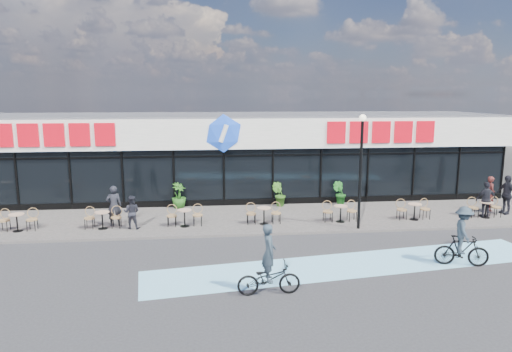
{
  "coord_description": "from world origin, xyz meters",
  "views": [
    {
      "loc": [
        -0.74,
        -15.73,
        5.69
      ],
      "look_at": [
        1.27,
        3.5,
        2.22
      ],
      "focal_mm": 32.0,
      "sensor_mm": 36.0,
      "label": 1
    }
  ],
  "objects_px": {
    "pedestrian_a": "(506,195)",
    "cyclist_a": "(463,240)",
    "pedestrian_c": "(486,200)",
    "patron_right": "(132,212)",
    "potted_plant_right": "(339,193)",
    "potted_plant_left": "(179,195)",
    "patron_left": "(114,206)",
    "potted_plant_mid": "(279,194)",
    "lamp_post": "(361,161)",
    "pedestrian_b": "(490,193)"
  },
  "relations": [
    {
      "from": "potted_plant_left",
      "to": "pedestrian_b",
      "type": "distance_m",
      "value": 15.25
    },
    {
      "from": "potted_plant_right",
      "to": "potted_plant_left",
      "type": "bearing_deg",
      "value": 178.94
    },
    {
      "from": "patron_left",
      "to": "potted_plant_left",
      "type": "bearing_deg",
      "value": -143.02
    },
    {
      "from": "lamp_post",
      "to": "potted_plant_left",
      "type": "distance_m",
      "value": 9.2
    },
    {
      "from": "patron_right",
      "to": "pedestrian_c",
      "type": "height_order",
      "value": "pedestrian_c"
    },
    {
      "from": "potted_plant_right",
      "to": "lamp_post",
      "type": "bearing_deg",
      "value": -95.4
    },
    {
      "from": "pedestrian_c",
      "to": "patron_right",
      "type": "bearing_deg",
      "value": 3.26
    },
    {
      "from": "potted_plant_right",
      "to": "cyclist_a",
      "type": "relative_size",
      "value": 0.58
    },
    {
      "from": "potted_plant_right",
      "to": "patron_left",
      "type": "relative_size",
      "value": 0.68
    },
    {
      "from": "potted_plant_mid",
      "to": "pedestrian_a",
      "type": "distance_m",
      "value": 10.79
    },
    {
      "from": "potted_plant_left",
      "to": "patron_right",
      "type": "height_order",
      "value": "patron_right"
    },
    {
      "from": "potted_plant_mid",
      "to": "patron_right",
      "type": "height_order",
      "value": "patron_right"
    },
    {
      "from": "lamp_post",
      "to": "patron_left",
      "type": "xyz_separation_m",
      "value": [
        -10.32,
        1.49,
        -1.99
      ]
    },
    {
      "from": "potted_plant_right",
      "to": "pedestrian_b",
      "type": "distance_m",
      "value": 7.21
    },
    {
      "from": "pedestrian_a",
      "to": "cyclist_a",
      "type": "distance_m",
      "value": 8.13
    },
    {
      "from": "potted_plant_mid",
      "to": "pedestrian_c",
      "type": "relative_size",
      "value": 0.74
    },
    {
      "from": "patron_right",
      "to": "lamp_post",
      "type": "bearing_deg",
      "value": -177.58
    },
    {
      "from": "potted_plant_mid",
      "to": "cyclist_a",
      "type": "relative_size",
      "value": 0.6
    },
    {
      "from": "potted_plant_left",
      "to": "patron_right",
      "type": "distance_m",
      "value": 3.84
    },
    {
      "from": "potted_plant_mid",
      "to": "cyclist_a",
      "type": "bearing_deg",
      "value": -60.1
    },
    {
      "from": "pedestrian_a",
      "to": "patron_right",
      "type": "bearing_deg",
      "value": -98.31
    },
    {
      "from": "potted_plant_right",
      "to": "patron_right",
      "type": "bearing_deg",
      "value": -161.76
    },
    {
      "from": "potted_plant_left",
      "to": "pedestrian_c",
      "type": "relative_size",
      "value": 0.76
    },
    {
      "from": "potted_plant_right",
      "to": "pedestrian_a",
      "type": "relative_size",
      "value": 0.65
    },
    {
      "from": "potted_plant_right",
      "to": "pedestrian_c",
      "type": "bearing_deg",
      "value": -27.47
    },
    {
      "from": "pedestrian_b",
      "to": "potted_plant_mid",
      "type": "bearing_deg",
      "value": 88.46
    },
    {
      "from": "patron_left",
      "to": "patron_right",
      "type": "distance_m",
      "value": 0.98
    },
    {
      "from": "potted_plant_left",
      "to": "cyclist_a",
      "type": "distance_m",
      "value": 13.14
    },
    {
      "from": "potted_plant_mid",
      "to": "pedestrian_b",
      "type": "xyz_separation_m",
      "value": [
        10.08,
        -1.95,
        0.24
      ]
    },
    {
      "from": "pedestrian_c",
      "to": "potted_plant_left",
      "type": "bearing_deg",
      "value": -10.27
    },
    {
      "from": "patron_left",
      "to": "pedestrian_b",
      "type": "xyz_separation_m",
      "value": [
        17.66,
        0.8,
        -0.04
      ]
    },
    {
      "from": "potted_plant_mid",
      "to": "potted_plant_right",
      "type": "distance_m",
      "value": 3.14
    },
    {
      "from": "potted_plant_mid",
      "to": "cyclist_a",
      "type": "height_order",
      "value": "cyclist_a"
    },
    {
      "from": "patron_left",
      "to": "cyclist_a",
      "type": "bearing_deg",
      "value": 143.65
    },
    {
      "from": "potted_plant_right",
      "to": "cyclist_a",
      "type": "bearing_deg",
      "value": -78.43
    },
    {
      "from": "patron_right",
      "to": "pedestrian_a",
      "type": "distance_m",
      "value": 17.25
    },
    {
      "from": "lamp_post",
      "to": "pedestrian_a",
      "type": "height_order",
      "value": "lamp_post"
    },
    {
      "from": "patron_right",
      "to": "pedestrian_b",
      "type": "relative_size",
      "value": 0.84
    },
    {
      "from": "lamp_post",
      "to": "pedestrian_a",
      "type": "relative_size",
      "value": 2.6
    },
    {
      "from": "cyclist_a",
      "to": "pedestrian_a",
      "type": "bearing_deg",
      "value": 46.53
    },
    {
      "from": "potted_plant_left",
      "to": "potted_plant_mid",
      "type": "bearing_deg",
      "value": -1.77
    },
    {
      "from": "potted_plant_left",
      "to": "potted_plant_mid",
      "type": "xyz_separation_m",
      "value": [
        5.02,
        -0.15,
        -0.02
      ]
    },
    {
      "from": "pedestrian_a",
      "to": "pedestrian_c",
      "type": "height_order",
      "value": "pedestrian_a"
    },
    {
      "from": "potted_plant_left",
      "to": "patron_left",
      "type": "distance_m",
      "value": 3.88
    },
    {
      "from": "pedestrian_b",
      "to": "cyclist_a",
      "type": "bearing_deg",
      "value": 150.93
    },
    {
      "from": "lamp_post",
      "to": "patron_right",
      "type": "bearing_deg",
      "value": 174.09
    },
    {
      "from": "potted_plant_right",
      "to": "pedestrian_b",
      "type": "bearing_deg",
      "value": -15.74
    },
    {
      "from": "potted_plant_left",
      "to": "pedestrian_c",
      "type": "distance_m",
      "value": 14.53
    },
    {
      "from": "patron_right",
      "to": "pedestrian_a",
      "type": "bearing_deg",
      "value": -169.44
    },
    {
      "from": "patron_left",
      "to": "pedestrian_b",
      "type": "relative_size",
      "value": 1.04
    }
  ]
}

